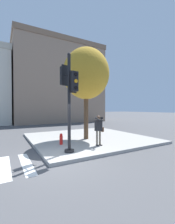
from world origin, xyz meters
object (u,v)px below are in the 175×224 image
at_px(traffic_signal_pole, 69,93).
at_px(person_photographer, 99,128).
at_px(street_tree, 86,74).
at_px(fire_hydrant, 61,139).

bearing_deg(traffic_signal_pole, person_photographer, 11.07).
bearing_deg(traffic_signal_pole, street_tree, 46.33).
distance_m(person_photographer, street_tree, 4.00).
bearing_deg(traffic_signal_pole, fire_hydrant, 83.26).
height_order(traffic_signal_pole, person_photographer, traffic_signal_pole).
distance_m(person_photographer, fire_hydrant, 2.32).
bearing_deg(fire_hydrant, person_photographer, -35.71).
relative_size(person_photographer, fire_hydrant, 2.64).
relative_size(person_photographer, street_tree, 0.27).
distance_m(street_tree, fire_hydrant, 4.70).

